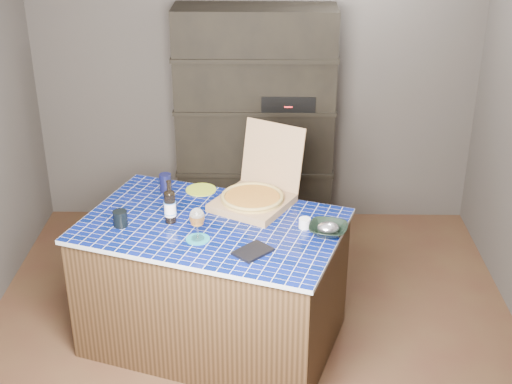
{
  "coord_description": "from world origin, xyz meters",
  "views": [
    {
      "loc": [
        0.1,
        -3.68,
        2.83
      ],
      "look_at": [
        0.04,
        0.0,
        1.05
      ],
      "focal_mm": 50.0,
      "sensor_mm": 36.0,
      "label": 1
    }
  ],
  "objects_px": {
    "kitchen_island": "(213,283)",
    "mead_bottle": "(170,206)",
    "wine_glass": "(197,218)",
    "pizza_box": "(255,195)",
    "bowl": "(328,229)",
    "dvd_case": "(253,251)"
  },
  "relations": [
    {
      "from": "wine_glass",
      "to": "bowl",
      "type": "relative_size",
      "value": 0.87
    },
    {
      "from": "kitchen_island",
      "to": "dvd_case",
      "type": "relative_size",
      "value": 8.68
    },
    {
      "from": "kitchen_island",
      "to": "pizza_box",
      "type": "height_order",
      "value": "pizza_box"
    },
    {
      "from": "pizza_box",
      "to": "dvd_case",
      "type": "distance_m",
      "value": 0.59
    },
    {
      "from": "wine_glass",
      "to": "bowl",
      "type": "height_order",
      "value": "wine_glass"
    },
    {
      "from": "wine_glass",
      "to": "bowl",
      "type": "distance_m",
      "value": 0.76
    },
    {
      "from": "mead_bottle",
      "to": "bowl",
      "type": "distance_m",
      "value": 0.93
    },
    {
      "from": "pizza_box",
      "to": "wine_glass",
      "type": "height_order",
      "value": "pizza_box"
    },
    {
      "from": "mead_bottle",
      "to": "pizza_box",
      "type": "bearing_deg",
      "value": 25.22
    },
    {
      "from": "kitchen_island",
      "to": "bowl",
      "type": "height_order",
      "value": "bowl"
    },
    {
      "from": "kitchen_island",
      "to": "wine_glass",
      "type": "height_order",
      "value": "wine_glass"
    },
    {
      "from": "pizza_box",
      "to": "bowl",
      "type": "height_order",
      "value": "pizza_box"
    },
    {
      "from": "pizza_box",
      "to": "dvd_case",
      "type": "bearing_deg",
      "value": -60.5
    },
    {
      "from": "pizza_box",
      "to": "bowl",
      "type": "bearing_deg",
      "value": -10.76
    },
    {
      "from": "bowl",
      "to": "pizza_box",
      "type": "bearing_deg",
      "value": 139.9
    },
    {
      "from": "mead_bottle",
      "to": "dvd_case",
      "type": "bearing_deg",
      "value": -35.28
    },
    {
      "from": "mead_bottle",
      "to": "bowl",
      "type": "relative_size",
      "value": 1.21
    },
    {
      "from": "bowl",
      "to": "kitchen_island",
      "type": "bearing_deg",
      "value": 171.14
    },
    {
      "from": "mead_bottle",
      "to": "dvd_case",
      "type": "relative_size",
      "value": 1.34
    },
    {
      "from": "wine_glass",
      "to": "dvd_case",
      "type": "bearing_deg",
      "value": -23.96
    },
    {
      "from": "kitchen_island",
      "to": "mead_bottle",
      "type": "distance_m",
      "value": 0.57
    },
    {
      "from": "wine_glass",
      "to": "pizza_box",
      "type": "bearing_deg",
      "value": 54.68
    }
  ]
}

